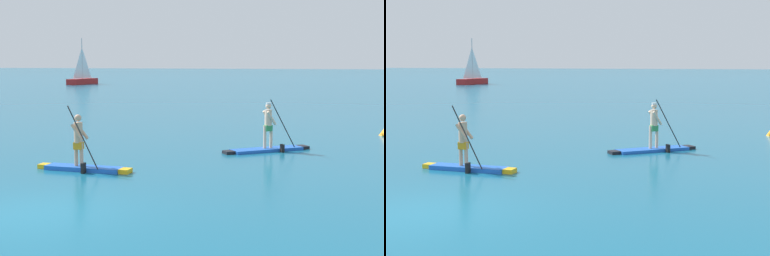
{
  "view_description": "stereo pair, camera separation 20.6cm",
  "coord_description": "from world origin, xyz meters",
  "views": [
    {
      "loc": [
        6.58,
        -10.37,
        3.31
      ],
      "look_at": [
        0.74,
        10.33,
        0.7
      ],
      "focal_mm": 51.67,
      "sensor_mm": 36.0,
      "label": 1
    },
    {
      "loc": [
        6.78,
        -10.32,
        3.31
      ],
      "look_at": [
        0.74,
        10.33,
        0.7
      ],
      "focal_mm": 51.67,
      "sensor_mm": 36.0,
      "label": 2
    }
  ],
  "objects": [
    {
      "name": "paddleboarder_mid_center",
      "position": [
        -1.1,
        4.62,
        0.35
      ],
      "size": [
        3.04,
        0.8,
        2.01
      ],
      "rotation": [
        0.0,
        0.0,
        -0.02
      ],
      "color": "blue",
      "rests_on": "ground"
    },
    {
      "name": "ground",
      "position": [
        0.0,
        0.0,
        0.0
      ],
      "size": [
        440.0,
        440.0,
        0.0
      ],
      "primitive_type": "plane",
      "color": "#145B7A"
    },
    {
      "name": "paddleboarder_far_right",
      "position": [
        3.8,
        9.79,
        0.34
      ],
      "size": [
        2.99,
        2.53,
        1.98
      ],
      "rotation": [
        0.0,
        0.0,
        0.68
      ],
      "color": "blue",
      "rests_on": "ground"
    },
    {
      "name": "sailboat_left_horizon",
      "position": [
        -29.86,
        61.31,
        0.72
      ],
      "size": [
        1.94,
        6.29,
        6.49
      ],
      "rotation": [
        0.0,
        0.0,
        1.51
      ],
      "color": "#A51E1E",
      "rests_on": "ground"
    }
  ]
}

